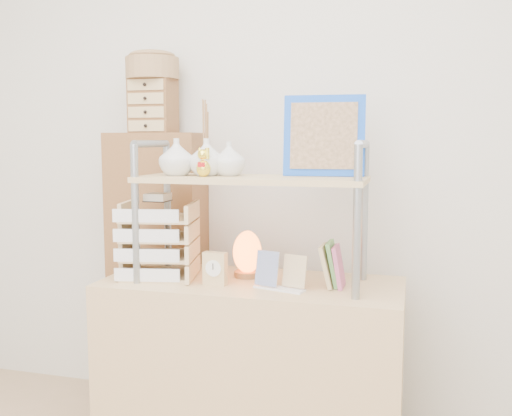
{
  "coord_description": "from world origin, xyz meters",
  "views": [
    {
      "loc": [
        0.62,
        -0.96,
        1.31
      ],
      "look_at": [
        0.02,
        1.2,
        1.05
      ],
      "focal_mm": 40.0,
      "sensor_mm": 36.0,
      "label": 1
    }
  ],
  "objects_px": {
    "desk": "(252,370)",
    "letter_tray": "(159,244)",
    "cabinet": "(158,271)",
    "salt_lamp": "(247,253)"
  },
  "relations": [
    {
      "from": "desk",
      "to": "salt_lamp",
      "type": "distance_m",
      "value": 0.48
    },
    {
      "from": "desk",
      "to": "cabinet",
      "type": "height_order",
      "value": "cabinet"
    },
    {
      "from": "cabinet",
      "to": "letter_tray",
      "type": "distance_m",
      "value": 0.49
    },
    {
      "from": "cabinet",
      "to": "salt_lamp",
      "type": "xyz_separation_m",
      "value": [
        0.55,
        -0.3,
        0.17
      ]
    },
    {
      "from": "cabinet",
      "to": "letter_tray",
      "type": "bearing_deg",
      "value": -65.97
    },
    {
      "from": "salt_lamp",
      "to": "letter_tray",
      "type": "bearing_deg",
      "value": -164.68
    },
    {
      "from": "cabinet",
      "to": "salt_lamp",
      "type": "relative_size",
      "value": 6.98
    },
    {
      "from": "letter_tray",
      "to": "desk",
      "type": "bearing_deg",
      "value": 4.13
    },
    {
      "from": "desk",
      "to": "letter_tray",
      "type": "distance_m",
      "value": 0.65
    },
    {
      "from": "salt_lamp",
      "to": "desk",
      "type": "bearing_deg",
      "value": -61.05
    }
  ]
}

